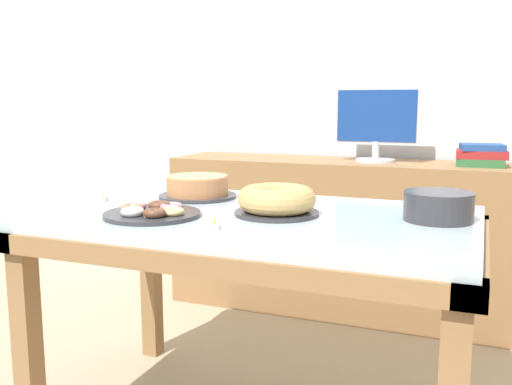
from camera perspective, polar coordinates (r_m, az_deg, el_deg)
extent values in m
cube|color=silver|center=(3.32, 10.15, 11.95)|extent=(8.00, 0.10, 2.60)
cube|color=silver|center=(1.88, 0.06, -2.58)|extent=(1.40, 0.84, 0.04)
cube|color=olive|center=(1.55, -5.42, -7.04)|extent=(1.43, 0.08, 0.06)
cube|color=olive|center=(2.26, 3.78, -1.90)|extent=(1.43, 0.08, 0.06)
cube|color=olive|center=(2.23, -16.28, -2.38)|extent=(0.08, 0.87, 0.06)
cube|color=olive|center=(1.77, 20.95, -5.59)|extent=(0.08, 0.87, 0.06)
cube|color=olive|center=(2.05, -21.90, -13.82)|extent=(0.07, 0.07, 0.70)
cube|color=olive|center=(2.59, -10.44, -8.44)|extent=(0.07, 0.07, 0.70)
cube|color=olive|center=(2.22, 20.03, -11.87)|extent=(0.07, 0.07, 0.70)
cube|color=olive|center=(3.10, 8.55, -4.37)|extent=(1.85, 0.44, 0.82)
cylinder|color=silver|center=(3.00, 11.84, 3.16)|extent=(0.20, 0.20, 0.02)
cylinder|color=silver|center=(3.00, 11.87, 4.17)|extent=(0.04, 0.04, 0.09)
cube|color=silver|center=(2.99, 11.98, 7.51)|extent=(0.42, 0.02, 0.28)
cube|color=navy|center=(2.98, 11.94, 7.51)|extent=(0.40, 0.00, 0.26)
cube|color=#2D6638|center=(2.95, 21.59, 2.84)|extent=(0.22, 0.18, 0.04)
cube|color=maroon|center=(2.95, 21.63, 3.57)|extent=(0.24, 0.18, 0.04)
cube|color=#23478C|center=(2.95, 21.67, 4.24)|extent=(0.22, 0.19, 0.03)
cylinder|color=#333338|center=(2.19, -5.86, -0.36)|extent=(0.30, 0.30, 0.01)
cylinder|color=#BC7A4C|center=(2.18, -5.87, 0.67)|extent=(0.23, 0.23, 0.07)
cylinder|color=#EDA16C|center=(2.18, -5.89, 1.63)|extent=(0.23, 0.23, 0.01)
cylinder|color=#333338|center=(1.85, 2.08, -2.06)|extent=(0.27, 0.27, 0.01)
torus|color=tan|center=(1.84, 2.09, -0.62)|extent=(0.25, 0.25, 0.08)
cylinder|color=#333338|center=(1.85, -10.34, -2.16)|extent=(0.31, 0.31, 0.01)
torus|color=#EAD184|center=(1.79, -8.34, -1.89)|extent=(0.07, 0.07, 0.02)
torus|color=pink|center=(1.88, -8.51, -1.38)|extent=(0.08, 0.08, 0.02)
torus|color=brown|center=(1.90, -9.65, -1.25)|extent=(0.07, 0.07, 0.02)
torus|color=pink|center=(1.91, -11.93, -1.30)|extent=(0.07, 0.07, 0.02)
torus|color=#B27042|center=(1.86, -12.33, -1.55)|extent=(0.07, 0.07, 0.02)
torus|color=white|center=(1.80, -12.25, -1.88)|extent=(0.07, 0.07, 0.03)
torus|color=brown|center=(1.77, -10.09, -2.02)|extent=(0.07, 0.07, 0.03)
cylinder|color=#333338|center=(1.84, 17.71, -2.54)|extent=(0.21, 0.21, 0.01)
cylinder|color=#333338|center=(1.84, 17.73, -2.24)|extent=(0.21, 0.21, 0.01)
cylinder|color=#333338|center=(1.84, 17.74, -1.93)|extent=(0.21, 0.21, 0.01)
cylinder|color=#333338|center=(1.84, 17.76, -1.63)|extent=(0.21, 0.21, 0.01)
cylinder|color=#333338|center=(1.84, 17.77, -1.32)|extent=(0.21, 0.21, 0.01)
cylinder|color=#333338|center=(1.84, 17.79, -1.01)|extent=(0.21, 0.21, 0.01)
cylinder|color=#333338|center=(1.83, 17.80, -0.70)|extent=(0.21, 0.21, 0.01)
cylinder|color=#333338|center=(1.83, 17.82, -0.40)|extent=(0.21, 0.21, 0.01)
cylinder|color=#333338|center=(1.83, 17.83, -0.09)|extent=(0.21, 0.21, 0.01)
cylinder|color=silver|center=(2.00, 19.20, -1.65)|extent=(0.04, 0.04, 0.02)
cylinder|color=white|center=(2.00, 19.21, -1.48)|extent=(0.03, 0.03, 0.00)
cone|color=#F9B74C|center=(2.00, 19.23, -1.11)|extent=(0.01, 0.01, 0.02)
cylinder|color=silver|center=(1.64, -4.19, -3.45)|extent=(0.04, 0.04, 0.02)
cylinder|color=white|center=(1.64, -4.19, -3.24)|extent=(0.03, 0.03, 0.00)
cone|color=#F9B74C|center=(1.63, -4.19, -2.80)|extent=(0.01, 0.01, 0.02)
cylinder|color=silver|center=(2.18, -15.12, -0.63)|extent=(0.04, 0.04, 0.02)
cylinder|color=white|center=(2.17, -15.13, -0.47)|extent=(0.03, 0.03, 0.00)
cone|color=#F9B74C|center=(2.17, -15.14, -0.13)|extent=(0.01, 0.01, 0.02)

